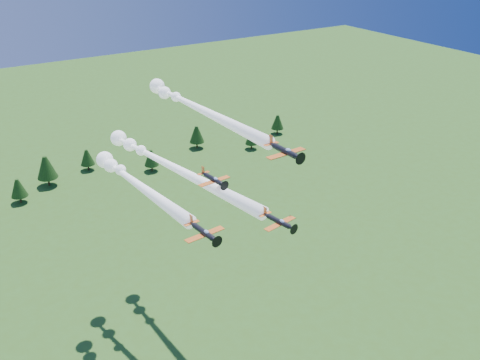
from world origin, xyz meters
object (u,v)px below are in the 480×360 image
plane_right (196,107)px  plane_left (134,182)px  plane_lead (168,164)px  plane_slot (213,179)px

plane_right → plane_left: bearing=-161.4°
plane_lead → plane_slot: plane_slot is taller
plane_lead → plane_left: bearing=173.3°
plane_lead → plane_right: size_ratio=1.02×
plane_lead → plane_right: bearing=22.4°
plane_lead → plane_left: size_ratio=1.29×
plane_slot → plane_left: bearing=115.5°
plane_left → plane_right: plane_right is taller
plane_left → plane_right: (18.64, 7.52, 10.39)m
plane_left → plane_slot: plane_slot is taller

